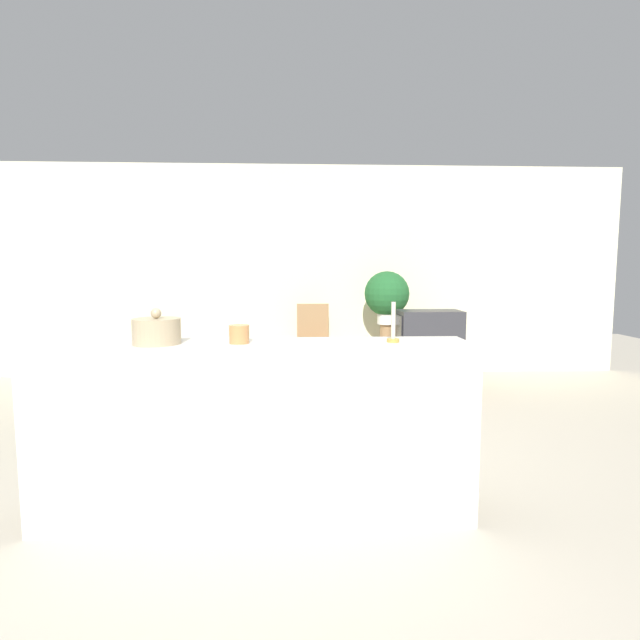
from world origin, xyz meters
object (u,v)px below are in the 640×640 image
decorative_bowl (157,331)px  potted_plant (387,295)px  wooden_chair (313,340)px  television (429,330)px  couch (184,391)px

decorative_bowl → potted_plant: bearing=60.6°
wooden_chair → television: bearing=-25.8°
couch → television: bearing=19.9°
couch → decorative_bowl: decorative_bowl is taller
couch → decorative_bowl: (0.27, -1.81, 0.79)m
television → decorative_bowl: bearing=-129.5°
television → potted_plant: potted_plant is taller
wooden_chair → couch: bearing=-129.1°
television → wooden_chair: (-1.28, 0.62, -0.19)m
couch → decorative_bowl: size_ratio=7.06×
wooden_chair → potted_plant: size_ratio=1.46×
television → couch: bearing=-160.1°
couch → wooden_chair: (1.24, 1.53, 0.24)m
couch → wooden_chair: bearing=50.9°
television → wooden_chair: 1.43m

